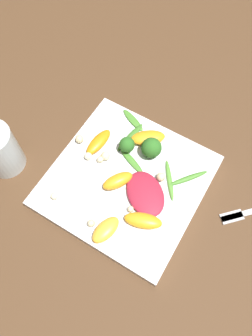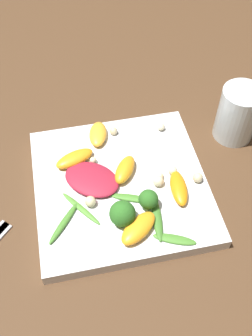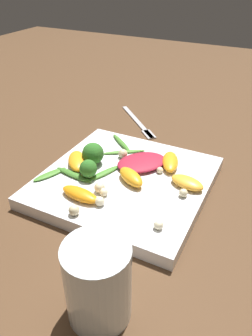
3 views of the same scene
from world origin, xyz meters
name	(u,v)px [view 1 (image 1 of 3)]	position (x,y,z in m)	size (l,w,h in m)	color
ground_plane	(127,184)	(0.00, 0.00, 0.00)	(2.40, 2.40, 0.00)	#4C331E
plate	(127,181)	(0.00, 0.00, 0.01)	(0.29, 0.29, 0.02)	white
radicchio_leaf_0	(145,194)	(0.01, 0.05, 0.03)	(0.11, 0.12, 0.01)	maroon
orange_segment_0	(99,142)	(-0.04, -0.09, 0.03)	(0.07, 0.03, 0.02)	orange
orange_segment_1	(143,221)	(0.06, 0.07, 0.03)	(0.05, 0.08, 0.02)	orange
orange_segment_2	(106,230)	(0.11, 0.02, 0.03)	(0.07, 0.04, 0.02)	#FCAD33
orange_segment_3	(148,138)	(-0.10, -0.01, 0.03)	(0.07, 0.08, 0.02)	orange
orange_segment_4	(118,181)	(0.02, -0.01, 0.03)	(0.07, 0.06, 0.02)	orange
broccoli_floret_0	(151,148)	(-0.07, 0.01, 0.05)	(0.04, 0.04, 0.04)	#7A9E51
broccoli_floret_1	(127,145)	(-0.06, -0.03, 0.04)	(0.03, 0.03, 0.04)	#7A9E51
arugula_sprig_0	(133,120)	(-0.12, -0.06, 0.03)	(0.04, 0.07, 0.01)	#47842D
arugula_sprig_1	(132,161)	(-0.04, -0.01, 0.03)	(0.04, 0.07, 0.01)	#47842D
arugula_sprig_2	(170,180)	(-0.04, 0.07, 0.03)	(0.08, 0.06, 0.01)	#518E33
arugula_sprig_3	(188,178)	(-0.06, 0.10, 0.03)	(0.07, 0.06, 0.01)	#47842D
arugula_sprig_4	(130,137)	(-0.08, -0.04, 0.03)	(0.08, 0.03, 0.01)	#3D7528
macadamia_nut_0	(91,223)	(0.11, -0.01, 0.03)	(0.01, 0.01, 0.01)	beige
macadamia_nut_1	(161,177)	(-0.03, 0.06, 0.03)	(0.02, 0.02, 0.02)	beige
macadamia_nut_2	(54,196)	(0.10, -0.10, 0.03)	(0.01, 0.01, 0.01)	beige
macadamia_nut_3	(105,156)	(-0.02, -0.06, 0.03)	(0.02, 0.02, 0.02)	beige
macadamia_nut_4	(89,154)	(0.00, -0.09, 0.03)	(0.02, 0.02, 0.02)	beige
macadamia_nut_5	(100,159)	(-0.01, -0.07, 0.03)	(0.01, 0.01, 0.01)	beige
macadamia_nut_6	(131,209)	(0.05, 0.04, 0.03)	(0.01, 0.01, 0.01)	beige
macadamia_nut_7	(80,139)	(-0.02, -0.13, 0.03)	(0.02, 0.02, 0.02)	beige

